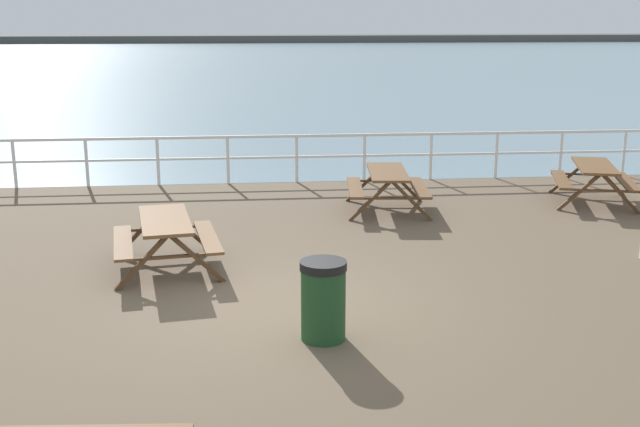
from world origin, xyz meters
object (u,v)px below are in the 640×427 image
Objects in this scene: picnic_table_mid_centre at (166,231)px; picnic_table_near_left at (594,174)px; litter_bin at (323,300)px; picnic_table_far_left at (387,181)px.

picnic_table_near_left is at bearing -75.63° from picnic_table_mid_centre.
picnic_table_near_left is 1.07× the size of picnic_table_mid_centre.
picnic_table_mid_centre is 2.11× the size of litter_bin.
picnic_table_far_left is 6.34m from litter_bin.
picnic_table_near_left is 1.11× the size of picnic_table_far_left.
picnic_table_far_left is (3.92, 3.22, 0.00)m from picnic_table_mid_centre.
picnic_table_near_left is 8.84m from picnic_table_mid_centre.
picnic_table_mid_centre is at bearing 129.05° from picnic_table_near_left.
picnic_table_mid_centre is 1.03× the size of picnic_table_far_left.
litter_bin reaches higher than picnic_table_mid_centre.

